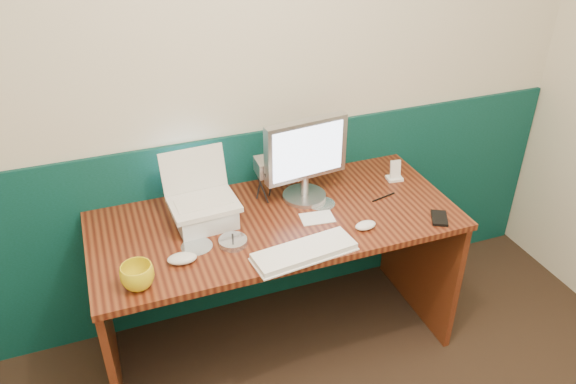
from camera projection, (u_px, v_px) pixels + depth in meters
name	position (u px, v px, depth m)	size (l,w,h in m)	color
back_wall	(234.00, 83.00, 2.47)	(3.50, 0.04, 2.50)	beige
wainscot	(242.00, 224.00, 2.85)	(3.48, 0.02, 1.00)	#073126
desk	(277.00, 284.00, 2.65)	(1.60, 0.70, 0.75)	#3A120A
laptop_riser	(205.00, 215.00, 2.40)	(0.24, 0.21, 0.08)	silver
laptop	(202.00, 183.00, 2.31)	(0.28, 0.22, 0.23)	silver
monitor	(305.00, 161.00, 2.50)	(0.39, 0.11, 0.39)	#AEAFB3
keyboard	(304.00, 252.00, 2.22)	(0.41, 0.14, 0.02)	white
mouse_right	(366.00, 225.00, 2.38)	(0.10, 0.06, 0.03)	white
mouse_left	(182.00, 258.00, 2.18)	(0.12, 0.07, 0.04)	silver
mug	(137.00, 276.00, 2.04)	(0.12, 0.12, 0.10)	gold
camcorder	(264.00, 181.00, 2.54)	(0.09, 0.13, 0.19)	#A2A3A7
cd_spindle	(233.00, 242.00, 2.28)	(0.12, 0.12, 0.02)	#B5BAC6
cd_loose_a	(197.00, 246.00, 2.28)	(0.13, 0.13, 0.00)	silver
cd_loose_b	(321.00, 203.00, 2.55)	(0.13, 0.13, 0.00)	silver
pen	(384.00, 197.00, 2.59)	(0.01, 0.01, 0.13)	black
papers	(317.00, 218.00, 2.45)	(0.14, 0.10, 0.00)	white
dock	(394.00, 178.00, 2.74)	(0.07, 0.06, 0.01)	white
music_player	(395.00, 169.00, 2.71)	(0.05, 0.01, 0.09)	white
pda	(439.00, 218.00, 2.44)	(0.07, 0.11, 0.01)	black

